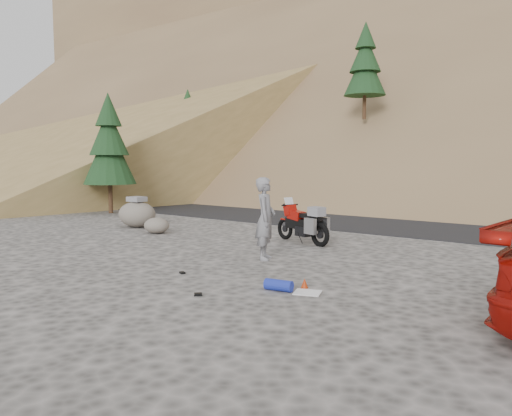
{
  "coord_description": "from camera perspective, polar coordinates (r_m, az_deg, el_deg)",
  "views": [
    {
      "loc": [
        6.74,
        -8.34,
        2.21
      ],
      "look_at": [
        -1.06,
        1.73,
        1.0
      ],
      "focal_mm": 35.0,
      "sensor_mm": 36.0,
      "label": 1
    }
  ],
  "objects": [
    {
      "name": "ground",
      "position": [
        10.95,
        -1.16,
        -6.22
      ],
      "size": [
        140.0,
        140.0,
        0.0
      ],
      "primitive_type": "plane",
      "color": "#413F3C",
      "rests_on": "ground"
    },
    {
      "name": "man",
      "position": [
        11.29,
        1.08,
        -5.86
      ],
      "size": [
        0.71,
        0.8,
        1.85
      ],
      "primitive_type": "imported",
      "rotation": [
        0.0,
        0.0,
        2.06
      ],
      "color": "gray",
      "rests_on": "ground"
    },
    {
      "name": "conifer_verge",
      "position": [
        21.91,
        -16.45,
        6.99
      ],
      "size": [
        2.2,
        2.2,
        5.04
      ],
      "color": "#331E12",
      "rests_on": "ground"
    },
    {
      "name": "gear_blue_mat",
      "position": [
        8.6,
        2.6,
        -8.81
      ],
      "size": [
        0.52,
        0.28,
        0.2
      ],
      "primitive_type": "cylinder",
      "rotation": [
        0.0,
        1.57,
        0.18
      ],
      "color": "#1A2A9E",
      "rests_on": "ground"
    },
    {
      "name": "gear_funnel",
      "position": [
        8.81,
        5.56,
        -8.55
      ],
      "size": [
        0.16,
        0.16,
        0.17
      ],
      "primitive_type": "cone",
      "rotation": [
        0.0,
        0.0,
        0.27
      ],
      "color": "#A92E0B",
      "rests_on": "ground"
    },
    {
      "name": "motorcycle",
      "position": [
        13.41,
        5.55,
        -1.84
      ],
      "size": [
        2.0,
        0.91,
        1.22
      ],
      "rotation": [
        0.0,
        0.0,
        -0.28
      ],
      "color": "black",
      "rests_on": "ground"
    },
    {
      "name": "boulder",
      "position": [
        17.08,
        -13.44,
        -0.63
      ],
      "size": [
        1.53,
        1.38,
        1.04
      ],
      "rotation": [
        0.0,
        0.0,
        -0.21
      ],
      "color": "#615D53",
      "rests_on": "ground"
    },
    {
      "name": "gear_glove_b",
      "position": [
        8.37,
        -6.64,
        -9.78
      ],
      "size": [
        0.16,
        0.16,
        0.04
      ],
      "primitive_type": "cube",
      "rotation": [
        0.0,
        0.0,
        0.79
      ],
      "color": "black",
      "rests_on": "ground"
    },
    {
      "name": "small_rock",
      "position": [
        15.52,
        -11.3,
        -1.97
      ],
      "size": [
        0.81,
        0.73,
        0.48
      ],
      "rotation": [
        0.0,
        0.0,
        -0.01
      ],
      "color": "#615D53",
      "rests_on": "ground"
    },
    {
      "name": "road",
      "position": [
        18.73,
        16.42,
        -1.57
      ],
      "size": [
        120.0,
        7.0,
        0.05
      ],
      "primitive_type": "cube",
      "color": "black",
      "rests_on": "ground"
    },
    {
      "name": "gear_glove_a",
      "position": [
        9.98,
        -8.42,
        -7.33
      ],
      "size": [
        0.15,
        0.13,
        0.04
      ],
      "primitive_type": "cube",
      "rotation": [
        0.0,
        0.0,
        -0.41
      ],
      "color": "black",
      "rests_on": "ground"
    },
    {
      "name": "gear_white_cloth",
      "position": [
        8.52,
        5.91,
        -9.58
      ],
      "size": [
        0.55,
        0.52,
        0.01
      ],
      "primitive_type": "cube",
      "rotation": [
        0.0,
        0.0,
        0.36
      ],
      "color": "white",
      "rests_on": "ground"
    }
  ]
}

